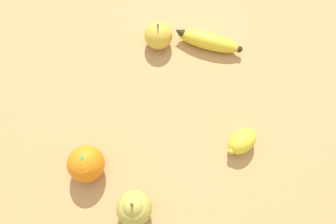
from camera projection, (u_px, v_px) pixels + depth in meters
ground_plane at (167, 112)px, 0.76m from camera, size 3.00×3.00×0.00m
banana at (208, 41)px, 0.82m from camera, size 0.17×0.11×0.04m
orange at (86, 164)px, 0.67m from camera, size 0.08×0.08×0.08m
pear at (134, 208)px, 0.64m from camera, size 0.07×0.07×0.09m
apple at (157, 36)px, 0.82m from camera, size 0.07×0.07×0.08m
lemon at (242, 141)px, 0.71m from camera, size 0.09×0.08×0.05m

